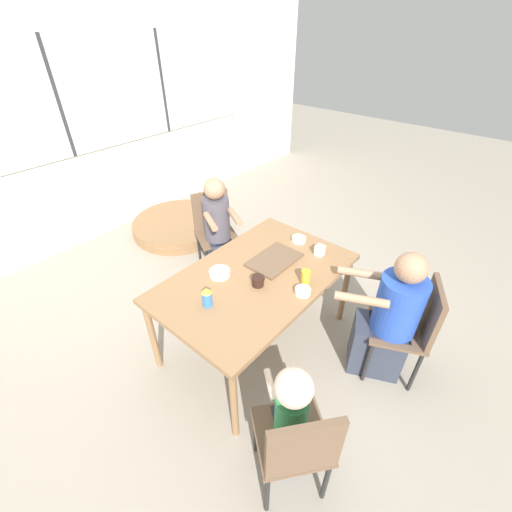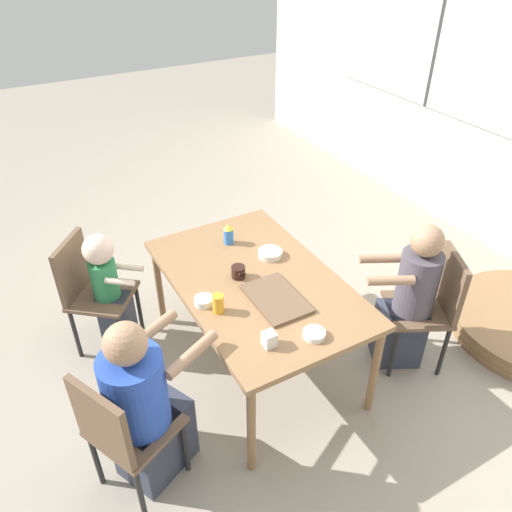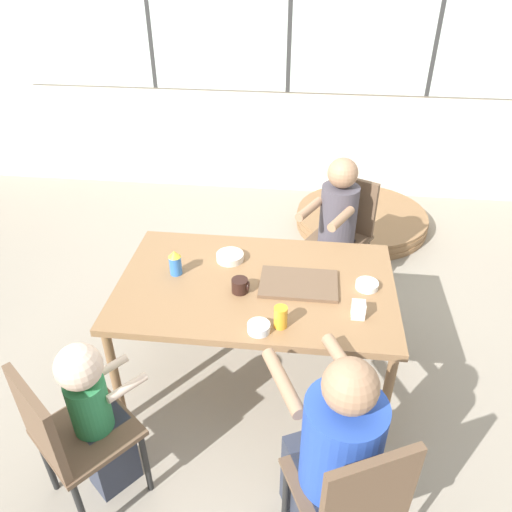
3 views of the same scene
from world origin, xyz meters
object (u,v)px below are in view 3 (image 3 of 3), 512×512
(coffee_mug, at_px, (240,286))
(bowl_cereal, at_px, (367,285))
(chair_for_woman_green_shirt, at_px, (353,496))
(person_man_blue_shirt, at_px, (334,237))
(chair_for_toddler, at_px, (65,433))
(milk_carton_small, at_px, (358,310))
(person_woman_green_shirt, at_px, (334,463))
(folded_table_stack, at_px, (361,219))
(chair_for_man_blue_shirt, at_px, (344,226))
(sippy_cup, at_px, (175,262))
(bowl_white_shallow, at_px, (230,257))
(juice_glass, at_px, (281,317))
(bowl_fruit, at_px, (259,328))
(person_toddler, at_px, (98,419))

(coffee_mug, distance_m, bowl_cereal, 0.69)
(chair_for_woman_green_shirt, xyz_separation_m, person_man_blue_shirt, (-0.04, 1.97, -0.01))
(chair_for_toddler, bearing_deg, person_man_blue_shirt, 95.44)
(milk_carton_small, bearing_deg, person_man_blue_shirt, 93.98)
(person_woman_green_shirt, bearing_deg, folded_table_stack, 57.91)
(chair_for_man_blue_shirt, height_order, sippy_cup, sippy_cup)
(bowl_white_shallow, bearing_deg, folded_table_stack, 61.76)
(chair_for_woman_green_shirt, bearing_deg, bowl_cereal, 59.27)
(person_man_blue_shirt, height_order, folded_table_stack, person_man_blue_shirt)
(chair_for_toddler, bearing_deg, milk_carton_small, 67.34)
(person_woman_green_shirt, relative_size, juice_glass, 9.55)
(juice_glass, relative_size, bowl_fruit, 1.03)
(chair_for_woman_green_shirt, xyz_separation_m, milk_carton_small, (0.04, 0.84, 0.25))
(person_woman_green_shirt, distance_m, coffee_mug, 1.01)
(person_woman_green_shirt, relative_size, coffee_mug, 11.69)
(chair_for_toddler, relative_size, bowl_white_shallow, 5.43)
(bowl_fruit, bearing_deg, person_toddler, -149.75)
(coffee_mug, bearing_deg, chair_for_woman_green_shirt, -59.28)
(chair_for_man_blue_shirt, relative_size, milk_carton_small, 9.98)
(person_woman_green_shirt, height_order, person_toddler, person_woman_green_shirt)
(juice_glass, relative_size, bowl_white_shallow, 0.72)
(milk_carton_small, height_order, bowl_cereal, milk_carton_small)
(sippy_cup, height_order, bowl_cereal, sippy_cup)
(bowl_fruit, bearing_deg, chair_for_woman_green_shirt, -56.47)
(person_toddler, height_order, juice_glass, person_toddler)
(bowl_cereal, bearing_deg, milk_carton_small, -104.26)
(person_toddler, height_order, coffee_mug, person_toddler)
(chair_for_man_blue_shirt, height_order, folded_table_stack, chair_for_man_blue_shirt)
(person_man_blue_shirt, relative_size, bowl_white_shallow, 6.83)
(bowl_white_shallow, bearing_deg, coffee_mug, -70.68)
(person_man_blue_shirt, relative_size, bowl_cereal, 8.90)
(sippy_cup, height_order, bowl_white_shallow, sippy_cup)
(chair_for_toddler, distance_m, milk_carton_small, 1.48)
(chair_for_toddler, xyz_separation_m, bowl_white_shallow, (0.56, 1.12, 0.23))
(milk_carton_small, relative_size, folded_table_stack, 0.07)
(coffee_mug, bearing_deg, folded_table_stack, 67.70)
(bowl_cereal, bearing_deg, juice_glass, -140.66)
(juice_glass, xyz_separation_m, milk_carton_small, (0.38, 0.12, -0.01))
(chair_for_woman_green_shirt, height_order, bowl_white_shallow, chair_for_woman_green_shirt)
(chair_for_man_blue_shirt, relative_size, person_man_blue_shirt, 0.79)
(bowl_fruit, bearing_deg, chair_for_man_blue_shirt, 71.44)
(sippy_cup, relative_size, folded_table_stack, 0.12)
(bowl_cereal, bearing_deg, person_woman_green_shirt, -100.46)
(bowl_cereal, relative_size, bowl_fruit, 1.10)
(chair_for_man_blue_shirt, bearing_deg, bowl_fruit, 98.70)
(chair_for_man_blue_shirt, height_order, person_woman_green_shirt, person_woman_green_shirt)
(person_woman_green_shirt, bearing_deg, chair_for_woman_green_shirt, -90.00)
(juice_glass, distance_m, milk_carton_small, 0.40)
(folded_table_stack, bearing_deg, juice_glass, -104.75)
(folded_table_stack, bearing_deg, bowl_cereal, -94.78)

